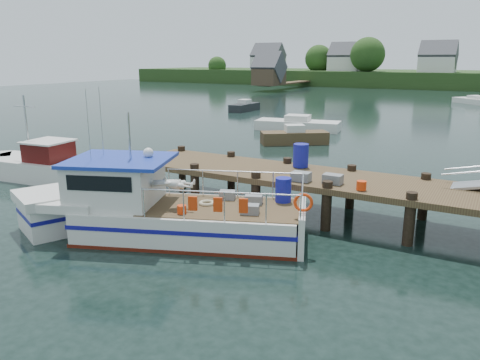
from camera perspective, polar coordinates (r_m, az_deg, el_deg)
The scene contains 8 objects.
ground_plane at distance 17.00m, azimuth 5.44°, elevation -3.55°, with size 160.00×160.00×0.00m, color black.
far_shore at distance 97.43m, azimuth 26.16°, elevation 11.29°, with size 140.00×42.55×9.22m.
lobster_boat at distance 14.46m, azimuth -10.49°, elevation -3.64°, with size 9.05×5.38×4.48m.
work_boat at distance 23.01m, azimuth -23.47°, elevation 1.63°, with size 7.13×2.79×3.73m.
moored_rowboat at distance 30.05m, azimuth 6.64°, elevation 5.27°, with size 4.22×3.63×1.22m.
moored_a at distance 35.82m, azimuth 7.03°, elevation 6.72°, with size 6.51×3.12×1.15m.
moored_d at distance 63.03m, azimuth 26.84°, elevation 8.60°, with size 5.60×5.55×1.00m.
moored_e at distance 48.99m, azimuth 0.56°, elevation 8.94°, with size 1.46×4.26×1.18m.
Camera 1 is at (6.51, -14.79, 5.28)m, focal length 35.00 mm.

